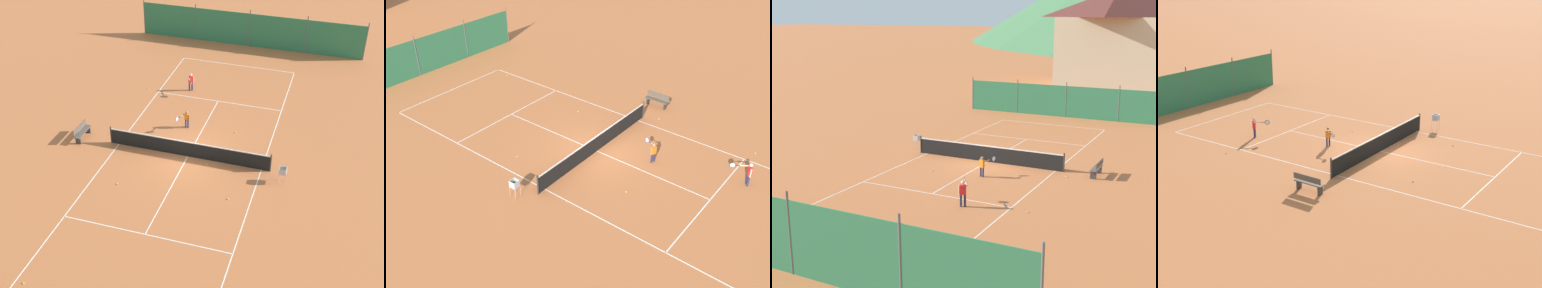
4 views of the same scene
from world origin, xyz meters
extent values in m
plane|color=#BC6638|center=(0.00, 0.00, 0.00)|extent=(600.00, 600.00, 0.00)
cube|color=white|center=(0.00, 11.90, 0.00)|extent=(8.25, 0.05, 0.01)
cube|color=white|center=(-4.10, 0.00, 0.00)|extent=(0.05, 23.85, 0.01)
cube|color=white|center=(4.10, 0.00, 0.00)|extent=(0.05, 23.85, 0.01)
cube|color=white|center=(0.00, 6.40, 0.00)|extent=(8.20, 0.05, 0.01)
cube|color=white|center=(0.00, -6.40, 0.00)|extent=(8.20, 0.05, 0.01)
cube|color=white|center=(0.00, 0.00, 0.00)|extent=(0.05, 12.80, 0.01)
cylinder|color=#2D2D2D|center=(-4.55, 0.00, 0.53)|extent=(0.08, 0.08, 1.06)
cylinder|color=#2D2D2D|center=(4.55, 0.00, 0.53)|extent=(0.08, 0.08, 1.06)
cube|color=black|center=(0.00, 0.00, 0.46)|extent=(9.10, 0.02, 0.91)
cube|color=white|center=(0.00, 0.00, 0.93)|extent=(9.10, 0.04, 0.06)
cube|color=#2D754C|center=(0.00, 15.50, 1.30)|extent=(17.20, 0.04, 2.60)
cylinder|color=#59595E|center=(0.00, 15.50, 1.45)|extent=(0.08, 0.08, 2.90)
cylinder|color=#59595E|center=(4.30, 15.50, 1.45)|extent=(0.08, 0.08, 2.90)
cylinder|color=#59595E|center=(8.60, 15.50, 1.45)|extent=(0.08, 0.08, 2.90)
cylinder|color=#23284C|center=(0.87, -2.79, 0.26)|extent=(0.09, 0.09, 0.52)
cylinder|color=#23284C|center=(1.03, -2.85, 0.26)|extent=(0.09, 0.09, 0.52)
cube|color=orange|center=(0.95, -2.82, 0.72)|extent=(0.28, 0.22, 0.40)
sphere|color=#A37556|center=(0.95, -2.82, 1.03)|extent=(0.16, 0.16, 0.16)
cylinder|color=#A37556|center=(0.80, -2.77, 0.72)|extent=(0.06, 0.06, 0.40)
cylinder|color=#A37556|center=(1.17, -2.68, 0.88)|extent=(0.19, 0.40, 0.06)
cylinder|color=black|center=(1.27, -2.41, 0.88)|extent=(0.09, 0.18, 0.03)
torus|color=#1E4CB2|center=(1.35, -2.19, 0.88)|extent=(0.12, 0.27, 0.28)
cylinder|color=silver|center=(1.35, -2.19, 0.88)|extent=(0.09, 0.24, 0.25)
cylinder|color=#23284C|center=(2.03, -7.32, 0.29)|extent=(0.10, 0.10, 0.58)
cylinder|color=#23284C|center=(2.19, -7.22, 0.29)|extent=(0.10, 0.10, 0.58)
cube|color=red|center=(2.11, -7.27, 0.80)|extent=(0.32, 0.29, 0.45)
sphere|color=beige|center=(2.11, -7.27, 1.14)|extent=(0.18, 0.18, 0.18)
cylinder|color=beige|center=(1.97, -7.37, 0.80)|extent=(0.06, 0.06, 0.45)
cylinder|color=beige|center=(2.13, -6.99, 0.97)|extent=(0.30, 0.40, 0.06)
cylinder|color=black|center=(1.95, -6.72, 0.97)|extent=(0.14, 0.18, 0.03)
torus|color=black|center=(1.81, -6.52, 0.97)|extent=(0.18, 0.25, 0.28)
cylinder|color=silver|center=(1.81, -6.52, 0.97)|extent=(0.14, 0.21, 0.25)
sphere|color=#CCE033|center=(-1.92, -3.12, 0.03)|extent=(0.07, 0.07, 0.07)
sphere|color=#CCE033|center=(4.95, -6.66, 0.03)|extent=(0.07, 0.07, 0.07)
sphere|color=#CCE033|center=(-1.22, 0.44, 0.03)|extent=(0.07, 0.07, 0.07)
sphere|color=#CCE033|center=(-3.01, 2.90, 0.03)|extent=(0.07, 0.07, 0.07)
sphere|color=#CCE033|center=(3.70, 10.57, 0.03)|extent=(0.07, 0.07, 0.07)
sphere|color=#CCE033|center=(4.98, -0.88, 0.03)|extent=(0.07, 0.07, 0.07)
sphere|color=#CCE033|center=(2.71, 3.42, 0.03)|extent=(0.07, 0.07, 0.07)
cylinder|color=#B7B7BC|center=(-5.47, 0.56, 0.28)|extent=(0.02, 0.02, 0.55)
cylinder|color=#B7B7BC|center=(-5.13, 0.56, 0.28)|extent=(0.02, 0.02, 0.55)
cylinder|color=#B7B7BC|center=(-5.47, 0.90, 0.28)|extent=(0.02, 0.02, 0.55)
cylinder|color=#B7B7BC|center=(-5.13, 0.90, 0.28)|extent=(0.02, 0.02, 0.55)
cube|color=#B7B7BC|center=(-5.30, 0.73, 0.56)|extent=(0.34, 0.34, 0.02)
cube|color=#B7B7BC|center=(-5.30, 0.56, 0.72)|extent=(0.34, 0.02, 0.34)
cube|color=#B7B7BC|center=(-5.30, 0.90, 0.72)|extent=(0.34, 0.02, 0.34)
cube|color=#B7B7BC|center=(-5.47, 0.73, 0.72)|extent=(0.02, 0.34, 0.34)
cube|color=#B7B7BC|center=(-5.13, 0.73, 0.72)|extent=(0.02, 0.34, 0.34)
sphere|color=#CCE033|center=(-5.17, 0.84, 0.60)|extent=(0.07, 0.07, 0.07)
sphere|color=#CCE033|center=(-5.17, 0.77, 0.60)|extent=(0.07, 0.07, 0.07)
sphere|color=#CCE033|center=(-5.43, 0.83, 0.60)|extent=(0.07, 0.07, 0.07)
sphere|color=#CCE033|center=(-5.39, 0.60, 0.60)|extent=(0.07, 0.07, 0.07)
sphere|color=#CCE033|center=(-5.31, 0.65, 0.60)|extent=(0.07, 0.07, 0.07)
sphere|color=#CCE033|center=(-5.20, 0.83, 0.60)|extent=(0.07, 0.07, 0.07)
sphere|color=#CCE033|center=(-5.19, 0.73, 0.66)|extent=(0.07, 0.07, 0.07)
sphere|color=#CCE033|center=(-5.37, 0.60, 0.66)|extent=(0.07, 0.07, 0.07)
sphere|color=#CCE033|center=(-5.17, 0.65, 0.66)|extent=(0.07, 0.07, 0.07)
sphere|color=#CCE033|center=(-5.42, 0.80, 0.66)|extent=(0.07, 0.07, 0.07)
sphere|color=#CCE033|center=(-5.43, 0.83, 0.66)|extent=(0.07, 0.07, 0.07)
sphere|color=#CCE033|center=(-5.28, 0.75, 0.66)|extent=(0.07, 0.07, 0.07)
cube|color=#51473D|center=(6.30, 0.07, 0.44)|extent=(0.36, 1.50, 0.05)
cube|color=#51473D|center=(6.46, 0.07, 0.70)|extent=(0.04, 1.50, 0.28)
cube|color=#333338|center=(6.30, -0.53, 0.22)|extent=(0.32, 0.06, 0.44)
cube|color=#333338|center=(6.30, 0.67, 0.22)|extent=(0.32, 0.06, 0.44)
camera|label=1|loc=(-7.33, 22.71, 17.05)|focal=50.00mm
camera|label=2|loc=(-16.03, -11.45, 13.22)|focal=42.00mm
camera|label=3|loc=(12.44, -27.34, 8.42)|focal=50.00mm
camera|label=4|loc=(23.42, 13.87, 10.01)|focal=50.00mm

